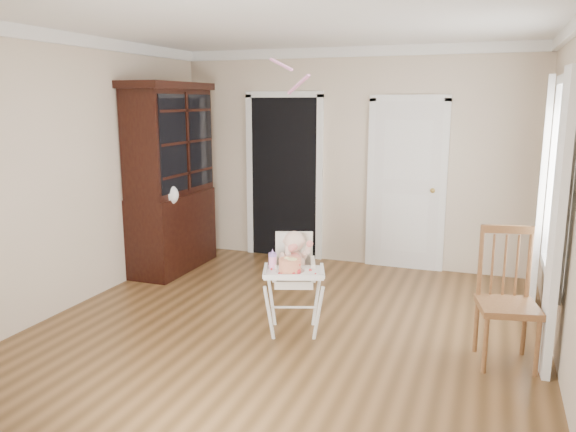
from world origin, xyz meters
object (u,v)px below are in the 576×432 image
(dining_chair, at_px, (507,301))
(cake, at_px, (290,265))
(sippy_cup, at_px, (273,260))
(high_chair, at_px, (294,272))
(china_cabinet, at_px, (171,178))

(dining_chair, bearing_deg, cake, 175.86)
(sippy_cup, bearing_deg, cake, -12.71)
(high_chair, relative_size, china_cabinet, 0.40)
(sippy_cup, relative_size, dining_chair, 0.16)
(cake, bearing_deg, china_cabinet, 143.40)
(cake, xyz_separation_m, china_cabinet, (-2.11, 1.57, 0.45))
(cake, height_order, sippy_cup, sippy_cup)
(dining_chair, bearing_deg, high_chair, 168.85)
(high_chair, height_order, dining_chair, dining_chair)
(sippy_cup, distance_m, dining_chair, 1.93)
(sippy_cup, bearing_deg, dining_chair, 5.84)
(china_cabinet, relative_size, dining_chair, 2.10)
(sippy_cup, distance_m, china_cabinet, 2.50)
(high_chair, height_order, sippy_cup, high_chair)
(china_cabinet, xyz_separation_m, dining_chair, (3.84, -1.33, -0.63))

